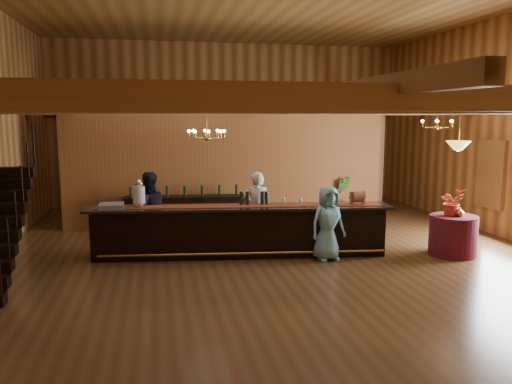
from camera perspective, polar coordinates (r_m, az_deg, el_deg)
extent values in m
plane|color=#4F3018|center=(11.04, 2.19, -7.23)|extent=(14.00, 14.00, 0.00)
cube|color=#B57D48|center=(17.51, -3.15, 7.72)|extent=(12.00, 0.10, 5.50)
cube|color=#B57D48|center=(4.16, 25.56, 4.27)|extent=(12.00, 0.10, 5.50)
cube|color=#9C6A3C|center=(5.43, 16.26, 10.32)|extent=(11.90, 0.20, 0.28)
cube|color=#9C6A3C|center=(7.74, 7.59, 9.96)|extent=(11.90, 0.20, 0.28)
cube|color=#9C6A3C|center=(10.14, 2.97, 9.67)|extent=(11.90, 0.20, 0.28)
cube|color=#9C6A3C|center=(12.58, 0.13, 9.46)|extent=(11.90, 0.20, 0.28)
cube|color=#9C6A3C|center=(15.03, -1.79, 9.31)|extent=(11.90, 0.20, 0.28)
cube|color=#9C6A3C|center=(17.31, -3.07, 9.20)|extent=(11.90, 0.20, 0.28)
cube|color=#9C6A3C|center=(10.52, -22.64, 9.75)|extent=(0.18, 13.90, 0.22)
cube|color=#9C6A3C|center=(10.63, 2.30, 10.37)|extent=(0.18, 13.90, 0.22)
cube|color=#9C6A3C|center=(12.47, 23.12, 9.44)|extent=(0.18, 13.90, 0.22)
cube|color=#9C6A3C|center=(15.03, -18.96, 2.74)|extent=(0.20, 0.20, 3.20)
cube|color=#9C6A3C|center=(16.45, 13.92, 3.42)|extent=(0.20, 0.20, 3.20)
cube|color=brown|center=(14.04, -3.09, 2.61)|extent=(9.00, 0.18, 3.10)
cube|color=white|center=(14.20, 25.27, 1.87)|extent=(0.12, 1.05, 1.75)
cube|color=black|center=(10.81, -27.07, -0.37)|extent=(1.00, 0.28, 0.20)
cube|color=black|center=(11.05, -26.75, 0.87)|extent=(1.00, 0.28, 0.20)
cube|color=black|center=(11.30, -26.44, 2.06)|extent=(1.00, 0.28, 0.20)
cube|color=black|center=(16.39, 1.12, -0.05)|extent=(1.20, 0.60, 1.10)
cube|color=brown|center=(16.03, -9.41, -0.54)|extent=(1.00, 0.60, 1.00)
cube|color=black|center=(10.90, -1.83, -4.60)|extent=(6.29, 1.44, 1.04)
cube|color=black|center=(10.79, -1.85, -1.77)|extent=(6.62, 1.61, 0.05)
cube|color=maroon|center=(10.78, -1.85, -1.60)|extent=(6.16, 1.17, 0.01)
cylinder|color=#A98331|center=(10.59, -1.45, -7.03)|extent=(6.01, 0.79, 0.05)
cylinder|color=silver|center=(10.95, -13.20, -1.48)|extent=(0.18, 0.18, 0.08)
cylinder|color=silver|center=(10.92, -13.24, -0.35)|extent=(0.26, 0.26, 0.36)
sphere|color=silver|center=(10.88, -13.29, 0.95)|extent=(0.18, 0.18, 0.18)
cube|color=gray|center=(10.95, -16.20, -1.55)|extent=(0.50, 0.50, 0.10)
cube|color=brown|center=(11.06, 10.85, -0.74)|extent=(0.06, 0.06, 0.30)
cube|color=brown|center=(11.17, 12.18, -0.69)|extent=(0.06, 0.06, 0.30)
cylinder|color=brown|center=(11.11, 11.53, -0.56)|extent=(0.24, 0.24, 0.24)
cylinder|color=black|center=(10.88, -1.69, -0.74)|extent=(0.07, 0.07, 0.30)
cylinder|color=black|center=(10.89, -1.00, -0.73)|extent=(0.07, 0.07, 0.30)
cylinder|color=black|center=(10.91, 0.69, -0.71)|extent=(0.07, 0.07, 0.30)
cylinder|color=black|center=(10.92, 1.22, -0.70)|extent=(0.07, 0.07, 0.30)
cube|color=black|center=(13.60, -8.09, -2.34)|extent=(3.24, 0.76, 0.90)
cylinder|color=#470E1D|center=(11.77, 21.58, -4.63)|extent=(1.01, 1.01, 0.88)
cylinder|color=#A98331|center=(10.88, -5.68, 7.86)|extent=(0.02, 0.02, 0.65)
sphere|color=#A98331|center=(10.89, -5.65, 6.15)|extent=(0.12, 0.12, 0.12)
torus|color=#A98331|center=(10.89, -5.66, 6.68)|extent=(0.80, 0.80, 0.04)
cylinder|color=#A98331|center=(12.80, 19.99, 7.94)|extent=(0.02, 0.02, 0.44)
sphere|color=#A98331|center=(12.80, 19.94, 6.95)|extent=(0.12, 0.12, 0.12)
torus|color=#A98331|center=(12.80, 19.96, 7.40)|extent=(0.80, 0.80, 0.04)
cylinder|color=#A98331|center=(11.49, 22.23, 6.92)|extent=(0.02, 0.02, 0.80)
cone|color=gold|center=(11.50, 22.12, 4.93)|extent=(0.52, 0.52, 0.20)
imported|color=white|center=(11.55, 0.09, -2.01)|extent=(0.74, 0.58, 1.77)
imported|color=black|center=(11.48, -12.19, -2.20)|extent=(1.02, 0.89, 1.79)
imported|color=#6EB4C6|center=(10.60, 8.20, -3.57)|extent=(0.85, 0.64, 1.58)
imported|color=#284E1C|center=(15.00, 9.63, -0.64)|extent=(0.80, 0.70, 1.27)
imported|color=#CC4129|center=(11.67, 21.47, -1.04)|extent=(0.56, 0.49, 0.60)
imported|color=#A98331|center=(11.61, 22.24, -1.83)|extent=(0.19, 0.19, 0.32)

